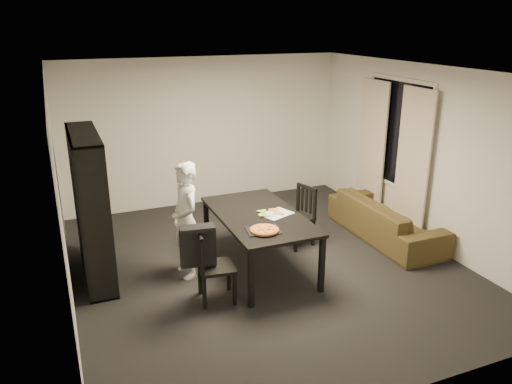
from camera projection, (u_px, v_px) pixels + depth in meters
name	position (u px, v px, depth m)	size (l,w,h in m)	color
room	(267.00, 174.00, 6.42)	(5.01, 5.51, 2.61)	black
window_pane	(397.00, 134.00, 7.77)	(0.02, 1.40, 1.60)	black
window_frame	(397.00, 134.00, 7.77)	(0.03, 1.52, 1.72)	white
curtain_left	(413.00, 164.00, 7.40)	(0.03, 0.70, 2.25)	beige
curtain_right	(372.00, 148.00, 8.31)	(0.03, 0.70, 2.25)	beige
bookshelf	(91.00, 207.00, 6.28)	(0.35, 1.50, 1.90)	black
dining_table	(259.00, 219.00, 6.54)	(1.03, 1.85, 0.77)	black
chair_left	(209.00, 261.00, 5.82)	(0.47, 0.47, 0.90)	black
chair_right	(301.00, 211.00, 7.35)	(0.51, 0.51, 0.89)	black
draped_jacket	(198.00, 245.00, 5.71)	(0.42, 0.23, 0.50)	black
person	(186.00, 220.00, 6.35)	(0.56, 0.37, 1.53)	white
baking_tray	(263.00, 230.00, 6.02)	(0.40, 0.32, 0.01)	black
pepperoni_pizza	(264.00, 230.00, 5.98)	(0.35, 0.35, 0.03)	#9C592D
kitchen_towel	(276.00, 214.00, 6.53)	(0.40, 0.30, 0.01)	silver
pizza_slices	(270.00, 212.00, 6.55)	(0.37, 0.31, 0.01)	gold
sofa	(386.00, 219.00, 7.60)	(2.07, 0.81, 0.60)	#3E3418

